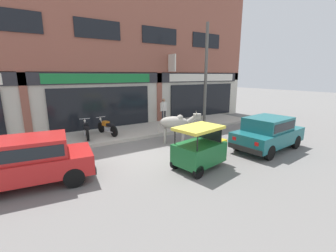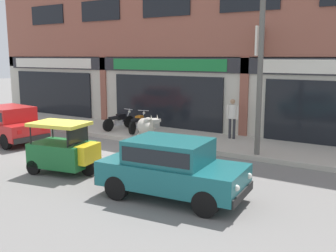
{
  "view_description": "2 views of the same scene",
  "coord_description": "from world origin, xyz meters",
  "px_view_note": "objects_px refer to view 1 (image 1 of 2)",
  "views": [
    {
      "loc": [
        -3.79,
        -7.86,
        3.24
      ],
      "look_at": [
        1.84,
        1.0,
        0.84
      ],
      "focal_mm": 24.0,
      "sensor_mm": 36.0,
      "label": 1
    },
    {
      "loc": [
        9.93,
        -9.95,
        3.43
      ],
      "look_at": [
        2.85,
        1.0,
        1.11
      ],
      "focal_mm": 42.0,
      "sensor_mm": 36.0,
      "label": 2
    }
  ],
  "objects_px": {
    "cow": "(176,123)",
    "motorcycle_0": "(86,130)",
    "car_0": "(30,159)",
    "auto_rickshaw": "(200,150)",
    "car_1": "(268,132)",
    "pedestrian": "(164,108)",
    "motorcycle_1": "(107,127)",
    "utility_pole": "(206,76)"
  },
  "relations": [
    {
      "from": "car_0",
      "to": "auto_rickshaw",
      "type": "bearing_deg",
      "value": -18.59
    },
    {
      "from": "motorcycle_1",
      "to": "utility_pole",
      "type": "bearing_deg",
      "value": -10.15
    },
    {
      "from": "pedestrian",
      "to": "cow",
      "type": "bearing_deg",
      "value": -112.81
    },
    {
      "from": "motorcycle_0",
      "to": "motorcycle_1",
      "type": "bearing_deg",
      "value": 1.68
    },
    {
      "from": "motorcycle_1",
      "to": "pedestrian",
      "type": "bearing_deg",
      "value": 12.49
    },
    {
      "from": "auto_rickshaw",
      "to": "utility_pole",
      "type": "xyz_separation_m",
      "value": [
        4.25,
        4.62,
        2.51
      ]
    },
    {
      "from": "car_1",
      "to": "motorcycle_1",
      "type": "relative_size",
      "value": 2.09
    },
    {
      "from": "car_0",
      "to": "pedestrian",
      "type": "height_order",
      "value": "pedestrian"
    },
    {
      "from": "cow",
      "to": "car_1",
      "type": "bearing_deg",
      "value": -45.78
    },
    {
      "from": "cow",
      "to": "pedestrian",
      "type": "bearing_deg",
      "value": 67.19
    },
    {
      "from": "motorcycle_0",
      "to": "utility_pole",
      "type": "height_order",
      "value": "utility_pole"
    },
    {
      "from": "motorcycle_1",
      "to": "motorcycle_0",
      "type": "bearing_deg",
      "value": -178.32
    },
    {
      "from": "auto_rickshaw",
      "to": "motorcycle_0",
      "type": "relative_size",
      "value": 1.16
    },
    {
      "from": "car_1",
      "to": "motorcycle_1",
      "type": "bearing_deg",
      "value": 133.04
    },
    {
      "from": "car_1",
      "to": "motorcycle_0",
      "type": "relative_size",
      "value": 2.06
    },
    {
      "from": "car_0",
      "to": "motorcycle_0",
      "type": "relative_size",
      "value": 2.07
    },
    {
      "from": "cow",
      "to": "motorcycle_0",
      "type": "distance_m",
      "value": 4.52
    },
    {
      "from": "cow",
      "to": "car_1",
      "type": "relative_size",
      "value": 0.48
    },
    {
      "from": "pedestrian",
      "to": "utility_pole",
      "type": "height_order",
      "value": "utility_pole"
    },
    {
      "from": "auto_rickshaw",
      "to": "pedestrian",
      "type": "bearing_deg",
      "value": 69.3
    },
    {
      "from": "car_0",
      "to": "car_1",
      "type": "height_order",
      "value": "same"
    },
    {
      "from": "auto_rickshaw",
      "to": "utility_pole",
      "type": "height_order",
      "value": "utility_pole"
    },
    {
      "from": "car_0",
      "to": "motorcycle_0",
      "type": "bearing_deg",
      "value": 57.75
    },
    {
      "from": "motorcycle_0",
      "to": "car_0",
      "type": "bearing_deg",
      "value": -122.25
    },
    {
      "from": "motorcycle_0",
      "to": "pedestrian",
      "type": "xyz_separation_m",
      "value": [
        5.1,
        0.92,
        0.6
      ]
    },
    {
      "from": "car_1",
      "to": "auto_rickshaw",
      "type": "xyz_separation_m",
      "value": [
        -3.79,
        0.06,
        -0.15
      ]
    },
    {
      "from": "motorcycle_1",
      "to": "pedestrian",
      "type": "distance_m",
      "value": 4.17
    },
    {
      "from": "car_0",
      "to": "pedestrian",
      "type": "relative_size",
      "value": 2.34
    },
    {
      "from": "motorcycle_1",
      "to": "utility_pole",
      "type": "relative_size",
      "value": 0.3
    },
    {
      "from": "auto_rickshaw",
      "to": "pedestrian",
      "type": "xyz_separation_m",
      "value": [
        2.48,
        6.56,
        0.49
      ]
    },
    {
      "from": "motorcycle_0",
      "to": "motorcycle_1",
      "type": "distance_m",
      "value": 1.07
    },
    {
      "from": "car_1",
      "to": "motorcycle_0",
      "type": "bearing_deg",
      "value": 138.41
    },
    {
      "from": "auto_rickshaw",
      "to": "car_1",
      "type": "bearing_deg",
      "value": -0.87
    },
    {
      "from": "auto_rickshaw",
      "to": "motorcycle_1",
      "type": "height_order",
      "value": "auto_rickshaw"
    },
    {
      "from": "cow",
      "to": "auto_rickshaw",
      "type": "distance_m",
      "value": 3.05
    },
    {
      "from": "cow",
      "to": "car_1",
      "type": "distance_m",
      "value": 4.1
    },
    {
      "from": "car_0",
      "to": "utility_pole",
      "type": "height_order",
      "value": "utility_pole"
    },
    {
      "from": "auto_rickshaw",
      "to": "utility_pole",
      "type": "bearing_deg",
      "value": 47.45
    },
    {
      "from": "auto_rickshaw",
      "to": "motorcycle_1",
      "type": "distance_m",
      "value": 5.87
    },
    {
      "from": "motorcycle_1",
      "to": "pedestrian",
      "type": "height_order",
      "value": "pedestrian"
    },
    {
      "from": "cow",
      "to": "motorcycle_0",
      "type": "xyz_separation_m",
      "value": [
        -3.55,
        2.75,
        -0.46
      ]
    },
    {
      "from": "cow",
      "to": "motorcycle_0",
      "type": "height_order",
      "value": "cow"
    }
  ]
}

